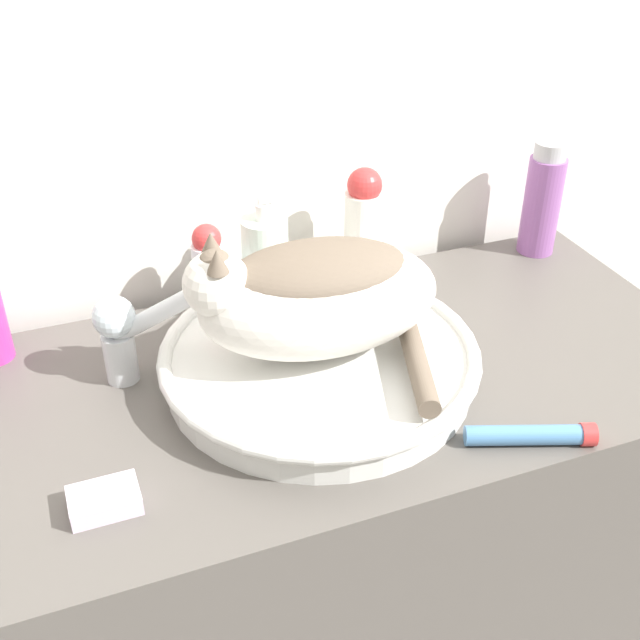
{
  "coord_description": "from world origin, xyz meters",
  "views": [
    {
      "loc": [
        -0.32,
        -0.56,
        1.52
      ],
      "look_at": [
        -0.0,
        0.25,
        0.96
      ],
      "focal_mm": 45.0,
      "sensor_mm": 36.0,
      "label": 1
    }
  ],
  "objects_px": {
    "mouthwash_bottle": "(542,200)",
    "deodorant_stick": "(209,271)",
    "cream_tube": "(532,435)",
    "lotion_bottle_white": "(363,229)",
    "soap_bar": "(104,500)",
    "cat": "(311,294)",
    "faucet": "(123,331)",
    "soap_pump_bottle": "(266,261)"
  },
  "relations": [
    {
      "from": "soap_pump_bottle",
      "to": "mouthwash_bottle",
      "type": "height_order",
      "value": "mouthwash_bottle"
    },
    {
      "from": "faucet",
      "to": "mouthwash_bottle",
      "type": "distance_m",
      "value": 0.74
    },
    {
      "from": "lotion_bottle_white",
      "to": "deodorant_stick",
      "type": "xyz_separation_m",
      "value": [
        -0.25,
        -0.0,
        -0.03
      ]
    },
    {
      "from": "soap_pump_bottle",
      "to": "mouthwash_bottle",
      "type": "relative_size",
      "value": 0.92
    },
    {
      "from": "lotion_bottle_white",
      "to": "deodorant_stick",
      "type": "bearing_deg",
      "value": -180.0
    },
    {
      "from": "cat",
      "to": "faucet",
      "type": "xyz_separation_m",
      "value": [
        -0.23,
        0.09,
        -0.06
      ]
    },
    {
      "from": "faucet",
      "to": "mouthwash_bottle",
      "type": "bearing_deg",
      "value": 30.42
    },
    {
      "from": "deodorant_stick",
      "to": "mouthwash_bottle",
      "type": "bearing_deg",
      "value": 0.0
    },
    {
      "from": "faucet",
      "to": "deodorant_stick",
      "type": "relative_size",
      "value": 0.95
    },
    {
      "from": "deodorant_stick",
      "to": "soap_bar",
      "type": "relative_size",
      "value": 1.95
    },
    {
      "from": "soap_bar",
      "to": "cream_tube",
      "type": "bearing_deg",
      "value": -8.79
    },
    {
      "from": "lotion_bottle_white",
      "to": "soap_pump_bottle",
      "type": "distance_m",
      "value": 0.16
    },
    {
      "from": "cat",
      "to": "soap_pump_bottle",
      "type": "height_order",
      "value": "cat"
    },
    {
      "from": "cat",
      "to": "mouthwash_bottle",
      "type": "bearing_deg",
      "value": -151.21
    },
    {
      "from": "cat",
      "to": "soap_bar",
      "type": "relative_size",
      "value": 4.28
    },
    {
      "from": "lotion_bottle_white",
      "to": "deodorant_stick",
      "type": "distance_m",
      "value": 0.25
    },
    {
      "from": "faucet",
      "to": "cream_tube",
      "type": "bearing_deg",
      "value": -14.21
    },
    {
      "from": "lotion_bottle_white",
      "to": "soap_bar",
      "type": "xyz_separation_m",
      "value": [
        -0.47,
        -0.35,
        -0.09
      ]
    },
    {
      "from": "lotion_bottle_white",
      "to": "cream_tube",
      "type": "bearing_deg",
      "value": -84.61
    },
    {
      "from": "cat",
      "to": "soap_bar",
      "type": "height_order",
      "value": "cat"
    },
    {
      "from": "soap_pump_bottle",
      "to": "mouthwash_bottle",
      "type": "xyz_separation_m",
      "value": [
        0.5,
        0.0,
        0.02
      ]
    },
    {
      "from": "soap_bar",
      "to": "soap_pump_bottle",
      "type": "bearing_deg",
      "value": 49.21
    },
    {
      "from": "lotion_bottle_white",
      "to": "cat",
      "type": "bearing_deg",
      "value": -128.06
    },
    {
      "from": "mouthwash_bottle",
      "to": "soap_bar",
      "type": "height_order",
      "value": "mouthwash_bottle"
    },
    {
      "from": "cat",
      "to": "mouthwash_bottle",
      "type": "relative_size",
      "value": 1.68
    },
    {
      "from": "soap_pump_bottle",
      "to": "deodorant_stick",
      "type": "xyz_separation_m",
      "value": [
        -0.09,
        -0.0,
        0.0
      ]
    },
    {
      "from": "soap_bar",
      "to": "cat",
      "type": "bearing_deg",
      "value": 24.97
    },
    {
      "from": "soap_pump_bottle",
      "to": "cat",
      "type": "bearing_deg",
      "value": -91.25
    },
    {
      "from": "soap_pump_bottle",
      "to": "deodorant_stick",
      "type": "bearing_deg",
      "value": -180.0
    },
    {
      "from": "deodorant_stick",
      "to": "cream_tube",
      "type": "relative_size",
      "value": 0.95
    },
    {
      "from": "soap_bar",
      "to": "lotion_bottle_white",
      "type": "bearing_deg",
      "value": 37.09
    },
    {
      "from": "cat",
      "to": "cream_tube",
      "type": "relative_size",
      "value": 2.09
    },
    {
      "from": "faucet",
      "to": "deodorant_stick",
      "type": "distance_m",
      "value": 0.19
    },
    {
      "from": "cream_tube",
      "to": "soap_bar",
      "type": "height_order",
      "value": "cream_tube"
    },
    {
      "from": "mouthwash_bottle",
      "to": "deodorant_stick",
      "type": "height_order",
      "value": "mouthwash_bottle"
    },
    {
      "from": "soap_bar",
      "to": "faucet",
      "type": "bearing_deg",
      "value": 73.61
    },
    {
      "from": "deodorant_stick",
      "to": "cream_tube",
      "type": "bearing_deg",
      "value": -55.93
    },
    {
      "from": "mouthwash_bottle",
      "to": "soap_pump_bottle",
      "type": "bearing_deg",
      "value": 180.0
    },
    {
      "from": "deodorant_stick",
      "to": "faucet",
      "type": "bearing_deg",
      "value": -140.63
    },
    {
      "from": "mouthwash_bottle",
      "to": "cream_tube",
      "type": "height_order",
      "value": "mouthwash_bottle"
    },
    {
      "from": "soap_pump_bottle",
      "to": "cream_tube",
      "type": "distance_m",
      "value": 0.48
    },
    {
      "from": "faucet",
      "to": "soap_pump_bottle",
      "type": "height_order",
      "value": "soap_pump_bottle"
    }
  ]
}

